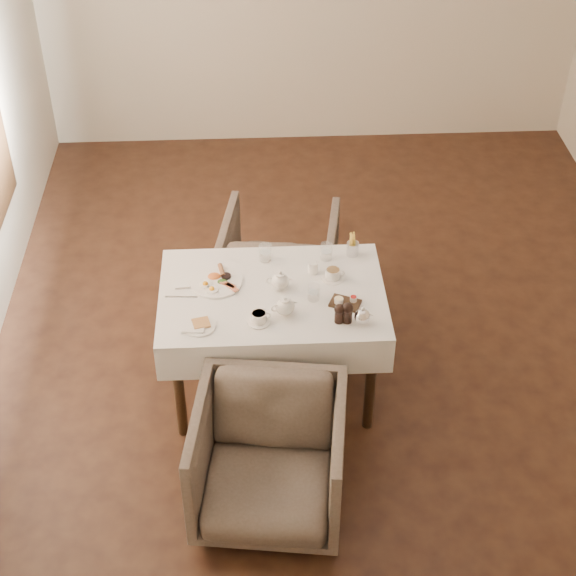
# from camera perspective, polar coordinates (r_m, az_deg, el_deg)

# --- Properties ---
(table) EXTENTS (1.28, 0.88, 0.75)m
(table) POSITION_cam_1_polar(r_m,az_deg,el_deg) (5.05, -1.02, -1.32)
(table) COLOR black
(table) RESTS_ON ground
(armchair_near) EXTENTS (0.86, 0.88, 0.71)m
(armchair_near) POSITION_cam_1_polar(r_m,az_deg,el_deg) (4.63, -1.22, -11.01)
(armchair_near) COLOR #4A3F36
(armchair_near) RESTS_ON ground
(armchair_far) EXTENTS (0.85, 0.87, 0.69)m
(armchair_far) POSITION_cam_1_polar(r_m,az_deg,el_deg) (5.88, -0.55, 1.61)
(armchair_far) COLOR #4A3F36
(armchair_far) RESTS_ON ground
(breakfast_plate) EXTENTS (0.30, 0.30, 0.04)m
(breakfast_plate) POSITION_cam_1_polar(r_m,az_deg,el_deg) (5.06, -4.65, 0.44)
(breakfast_plate) COLOR white
(breakfast_plate) RESTS_ON table
(side_plate) EXTENTS (0.18, 0.18, 0.02)m
(side_plate) POSITION_cam_1_polar(r_m,az_deg,el_deg) (4.77, -5.84, -2.46)
(side_plate) COLOR white
(side_plate) RESTS_ON table
(teapot_centre) EXTENTS (0.15, 0.11, 0.12)m
(teapot_centre) POSITION_cam_1_polar(r_m,az_deg,el_deg) (4.97, -0.51, 0.53)
(teapot_centre) COLOR white
(teapot_centre) RESTS_ON table
(teapot_front) EXTENTS (0.17, 0.15, 0.12)m
(teapot_front) POSITION_cam_1_polar(r_m,az_deg,el_deg) (4.80, -0.20, -1.13)
(teapot_front) COLOR white
(teapot_front) RESTS_ON table
(creamer) EXTENTS (0.06, 0.06, 0.07)m
(creamer) POSITION_cam_1_polar(r_m,az_deg,el_deg) (5.11, 1.62, 1.37)
(creamer) COLOR white
(creamer) RESTS_ON table
(teacup_near) EXTENTS (0.13, 0.13, 0.06)m
(teacup_near) POSITION_cam_1_polar(r_m,az_deg,el_deg) (4.76, -1.89, -1.95)
(teacup_near) COLOR white
(teacup_near) RESTS_ON table
(teacup_far) EXTENTS (0.13, 0.13, 0.07)m
(teacup_far) POSITION_cam_1_polar(r_m,az_deg,el_deg) (5.07, 2.92, 0.88)
(teacup_far) COLOR white
(teacup_far) RESTS_ON table
(glass_left) EXTENTS (0.10, 0.10, 0.10)m
(glass_left) POSITION_cam_1_polar(r_m,az_deg,el_deg) (5.20, -1.48, 2.32)
(glass_left) COLOR silver
(glass_left) RESTS_ON table
(glass_mid) EXTENTS (0.09, 0.09, 0.09)m
(glass_mid) POSITION_cam_1_polar(r_m,az_deg,el_deg) (4.91, 1.66, -0.28)
(glass_mid) COLOR silver
(glass_mid) RESTS_ON table
(glass_right) EXTENTS (0.07, 0.07, 0.10)m
(glass_right) POSITION_cam_1_polar(r_m,az_deg,el_deg) (5.21, 2.50, 2.38)
(glass_right) COLOR silver
(glass_right) RESTS_ON table
(condiment_board) EXTENTS (0.19, 0.17, 0.04)m
(condiment_board) POSITION_cam_1_polar(r_m,az_deg,el_deg) (4.90, 3.70, -0.92)
(condiment_board) COLOR black
(condiment_board) RESTS_ON table
(pepper_mill_left) EXTENTS (0.07, 0.07, 0.12)m
(pepper_mill_left) POSITION_cam_1_polar(r_m,az_deg,el_deg) (4.75, 3.33, -1.64)
(pepper_mill_left) COLOR black
(pepper_mill_left) RESTS_ON table
(pepper_mill_right) EXTENTS (0.07, 0.07, 0.13)m
(pepper_mill_right) POSITION_cam_1_polar(r_m,az_deg,el_deg) (4.75, 3.87, -1.59)
(pepper_mill_right) COLOR black
(pepper_mill_right) RESTS_ON table
(silver_pot) EXTENTS (0.13, 0.12, 0.11)m
(silver_pot) POSITION_cam_1_polar(r_m,az_deg,el_deg) (4.75, 4.82, -1.77)
(silver_pot) COLOR white
(silver_pot) RESTS_ON table
(fries_cup) EXTENTS (0.07, 0.07, 0.15)m
(fries_cup) POSITION_cam_1_polar(r_m,az_deg,el_deg) (5.24, 4.21, 2.76)
(fries_cup) COLOR silver
(fries_cup) RESTS_ON table
(cutlery_fork) EXTENTS (0.18, 0.03, 0.00)m
(cutlery_fork) POSITION_cam_1_polar(r_m,az_deg,el_deg) (5.04, -6.31, 0.01)
(cutlery_fork) COLOR silver
(cutlery_fork) RESTS_ON table
(cutlery_knife) EXTENTS (0.18, 0.03, 0.00)m
(cutlery_knife) POSITION_cam_1_polar(r_m,az_deg,el_deg) (4.98, -6.90, -0.57)
(cutlery_knife) COLOR silver
(cutlery_knife) RESTS_ON table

